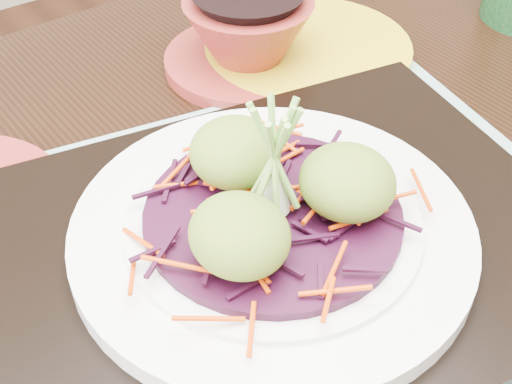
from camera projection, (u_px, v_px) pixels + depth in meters
dining_table at (264, 313)px, 0.61m from camera, size 1.24×0.85×0.76m
placemat at (272, 260)px, 0.52m from camera, size 0.56×0.47×0.00m
serving_tray at (272, 249)px, 0.51m from camera, size 0.48×0.40×0.02m
white_plate at (272, 230)px, 0.50m from camera, size 0.28×0.28×0.02m
cabbage_bed at (273, 215)px, 0.49m from camera, size 0.18×0.18×0.01m
carrot_julienne at (273, 206)px, 0.48m from camera, size 0.22×0.22×0.01m
guacamole_scoops at (274, 188)px, 0.47m from camera, size 0.15×0.14×0.05m
scallion_garnish at (274, 162)px, 0.46m from camera, size 0.07×0.07×0.10m
terracotta_bowl_set at (248, 38)px, 0.70m from camera, size 0.19×0.19×0.07m
yellow_plate at (308, 49)px, 0.73m from camera, size 0.23×0.23×0.01m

